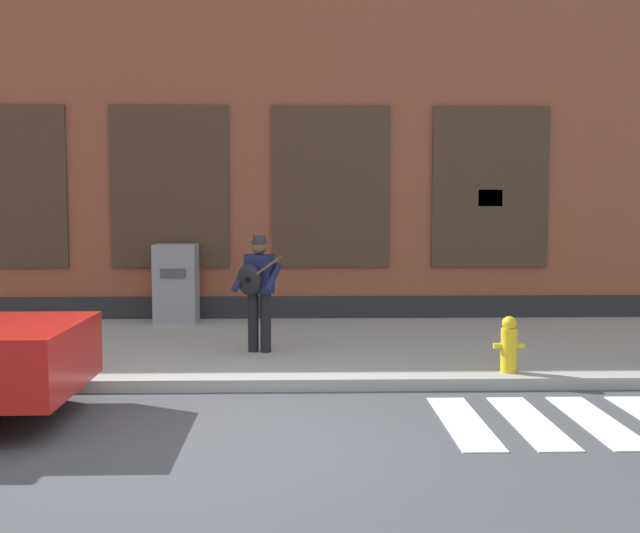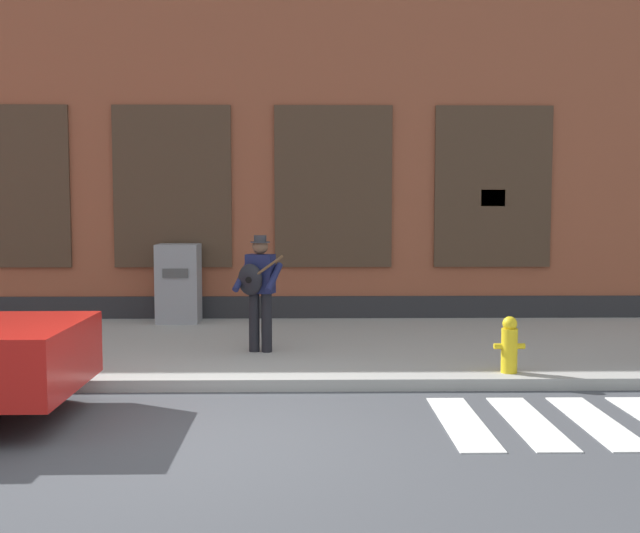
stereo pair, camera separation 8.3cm
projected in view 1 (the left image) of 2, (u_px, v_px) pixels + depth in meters
The scene contains 6 objects.
ground_plane at pixel (205, 441), 7.02m from camera, with size 160.00×160.00×0.00m, color #424449.
sidewalk at pixel (241, 347), 11.27m from camera, with size 28.00×4.91×0.15m.
building_backdrop at pixel (257, 129), 15.40m from camera, with size 28.00×4.06×7.56m.
busker at pixel (258, 286), 10.45m from camera, with size 0.72×0.66×1.64m.
utility_box at pixel (176, 283), 13.17m from camera, with size 0.73×0.65×1.38m.
fire_hydrant at pixel (509, 345), 9.23m from camera, with size 0.38×0.20×0.70m.
Camera 1 is at (0.91, -6.89, 2.20)m, focal length 42.00 mm.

